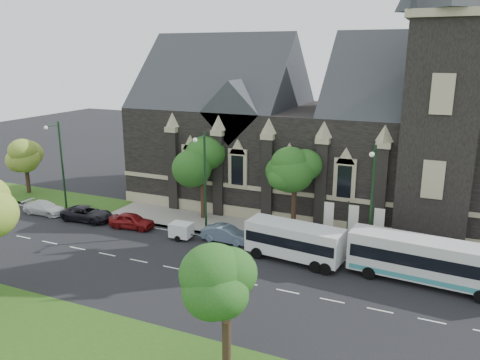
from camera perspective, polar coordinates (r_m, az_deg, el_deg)
The scene contains 20 objects.
ground at distance 35.08m, azimuth -3.82°, elevation -11.23°, with size 160.00×160.00×0.00m, color black.
sidewalk at distance 42.97m, azimuth 2.09°, elevation -6.03°, with size 80.00×5.00×0.15m, color gray.
museum at distance 48.12m, azimuth 12.05°, elevation 5.92°, with size 40.00×17.70×29.90m.
tree_park_east at distance 23.09m, azimuth -1.07°, elevation -13.07°, with size 3.40×3.40×6.28m.
tree_walk_right at distance 41.35m, azimuth 6.92°, elevation 1.36°, with size 4.08×4.08×7.80m.
tree_walk_left at distance 44.73m, azimuth -4.18°, elevation 2.36°, with size 3.91×3.91×7.64m.
tree_walk_far at distance 58.10m, azimuth -24.01°, elevation 2.91°, with size 3.40×3.40×6.28m.
street_lamp_near at distance 36.70m, azimuth 15.38°, elevation -1.98°, with size 0.36×1.88×9.00m.
street_lamp_mid at distance 40.96m, azimuth -4.31°, elevation 0.28°, with size 0.36×1.88×9.00m.
street_lamp_far at distance 50.35m, azimuth -20.60°, elevation 2.13°, with size 0.36×1.88×9.00m.
banner_flag_left at distance 39.96m, azimuth 10.27°, elevation -4.40°, with size 0.90×0.10×4.00m.
banner_flag_center at distance 39.58m, azimuth 13.09°, elevation -4.74°, with size 0.90×0.10×4.00m.
banner_flag_right at distance 39.30m, azimuth 15.95°, elevation -5.08°, with size 0.90×0.10×4.00m.
tour_coach at distance 35.44m, azimuth 21.77°, elevation -8.95°, with size 11.10×3.27×3.19m.
shuttle_bus at distance 36.89m, azimuth 6.51°, elevation -7.12°, with size 7.65×3.33×2.87m.
box_trailer at distance 41.36m, azimuth -7.00°, elevation -5.93°, with size 2.65×1.55×1.40m.
sedan at distance 40.49m, azimuth -1.65°, elevation -6.43°, with size 1.48×4.25×1.40m, color slate.
car_far_red at distance 44.60m, azimuth -12.77°, elevation -4.74°, with size 1.67×4.16×1.42m, color maroon.
car_far_white at distance 51.02m, azimuth -22.25°, elevation -3.07°, with size 1.81×4.44×1.29m, color white.
car_far_black at distance 47.65m, azimuth -17.71°, elevation -3.84°, with size 2.28×4.95×1.37m, color black.
Camera 1 is at (14.81, -27.78, 15.48)m, focal length 35.85 mm.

